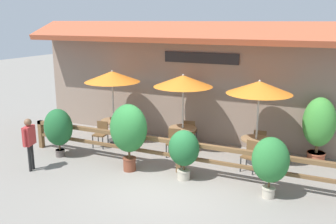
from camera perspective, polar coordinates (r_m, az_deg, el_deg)
name	(u,v)px	position (r m, az deg, el deg)	size (l,w,h in m)	color
ground_plane	(163,186)	(10.08, -0.72, -11.23)	(60.00, 60.00, 0.00)	gray
building_facade	(214,82)	(13.12, 7.00, 4.52)	(14.28, 1.49, 4.23)	gray
patio_railing	(179,149)	(10.70, 1.70, -5.68)	(10.40, 0.14, 0.95)	brown
patio_umbrella_near	(112,77)	(13.26, -8.50, 5.35)	(1.94, 1.94, 2.57)	#B7B2A8
dining_table_near	(114,124)	(13.62, -8.24, -1.86)	(0.93, 0.93, 0.77)	olive
chair_near_streetside	(101,133)	(13.10, -10.17, -3.13)	(0.46, 0.46, 0.87)	brown
chair_near_wallside	(124,123)	(14.25, -6.69, -1.61)	(0.43, 0.43, 0.87)	brown
patio_umbrella_middle	(183,81)	(12.17, 2.32, 4.74)	(1.94, 1.94, 2.57)	#B7B2A8
dining_table_middle	(183,132)	(12.56, 2.25, -3.07)	(0.93, 0.93, 0.77)	olive
chair_middle_streetside	(174,141)	(12.03, 0.88, -4.44)	(0.50, 0.50, 0.87)	brown
chair_middle_wallside	(190,130)	(13.18, 3.38, -2.82)	(0.48, 0.48, 0.87)	brown
patio_umbrella_far	(259,88)	(11.30, 13.74, 3.64)	(1.94, 1.94, 2.57)	#B7B2A8
dining_table_far	(256,143)	(11.72, 13.26, -4.69)	(0.93, 0.93, 0.77)	olive
chair_far_streetside	(251,154)	(11.13, 12.53, -6.34)	(0.50, 0.50, 0.87)	brown
chair_far_wallside	(260,141)	(12.40, 13.87, -4.30)	(0.44, 0.44, 0.87)	brown
potted_plant_broad_leaf	(129,130)	(10.69, -6.02, -2.69)	(1.08, 0.97, 1.98)	brown
potted_plant_entrance_palm	(58,128)	(12.32, -16.37, -2.33)	(0.92, 0.83, 1.57)	#564C47
potted_plant_small_flowering	(270,161)	(9.45, 15.35, -7.21)	(0.90, 0.81, 1.55)	#B7AD99
potted_plant_tall_tropical	(184,150)	(10.17, 2.44, -5.74)	(0.85, 0.76, 1.40)	#B7AD99
potted_plant_corner_fern	(319,125)	(12.18, 22.02, -1.79)	(0.97, 0.87, 2.04)	#9E4C33
pedestrian	(29,137)	(11.44, -20.40, -3.66)	(0.30, 0.53, 1.56)	black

